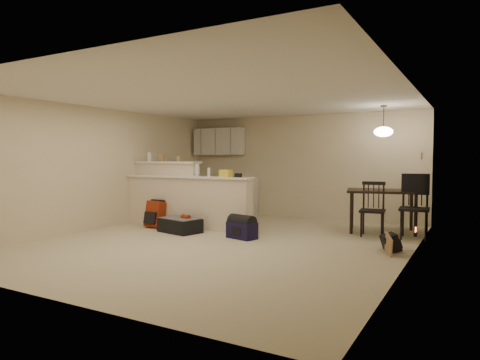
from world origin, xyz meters
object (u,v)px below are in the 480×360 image
Objects in this scene: pendant_lamp at (383,131)px; navy_duffel at (242,230)px; black_daypack at (391,243)px; dining_table at (382,195)px; suitcase at (180,225)px; dining_chair_far at (414,207)px; dining_chair_near at (372,209)px; red_backpack at (155,214)px.

navy_duffel is (-2.10, -1.94, -1.84)m from pendant_lamp.
navy_duffel is at bearing 67.30° from black_daypack.
black_daypack is (0.46, -1.74, -0.60)m from dining_table.
suitcase is (-3.47, -1.97, -0.60)m from dining_table.
navy_duffel is at bearing -155.13° from dining_chair_far.
pendant_lamp reaches higher than black_daypack.
suitcase is at bearing 66.17° from black_daypack.
dining_chair_far is 4.42m from suitcase.
dining_table is at bearing 76.83° from dining_chair_near.
red_backpack is 1.01× the size of navy_duffel.
dining_table reaches higher than suitcase.
dining_chair_near is 0.88× the size of dining_chair_far.
black_daypack is at bearing -88.48° from dining_table.
navy_duffel is (2.21, -0.20, -0.13)m from red_backpack.
dining_table is 0.80m from dining_chair_far.
dining_chair_far reaches higher than dining_chair_near.
dining_chair_far is at bearing -47.69° from dining_table.
red_backpack is 2.22m from navy_duffel.
dining_chair_near is at bearing 17.54° from red_backpack.
dining_chair_far is 5.13m from red_backpack.
dining_table is 2.92m from navy_duffel.
dining_table is 0.62m from dining_chair_near.
suitcase is at bearing -13.55° from red_backpack.
navy_duffel is at bearing -3.06° from red_backpack.
black_daypack is (0.46, -1.74, -1.86)m from pendant_lamp.
pendant_lamp is 4.95m from red_backpack.
dining_chair_far is (0.71, 0.13, 0.07)m from dining_chair_near.
pendant_lamp is 4.41m from suitcase.
red_backpack is at bearing 177.73° from suitcase.
red_backpack is (-4.95, -1.30, -0.30)m from dining_chair_far.
pendant_lamp is at bearing 166.60° from dining_table.
dining_chair_near is 3.70m from suitcase.
navy_duffel is at bearing 14.76° from suitcase.
dining_chair_far is 1.43× the size of suitcase.
pendant_lamp is 2.59m from black_daypack.
pendant_lamp is 0.61× the size of dining_chair_near.
dining_chair_near reaches higher than navy_duffel.
navy_duffel is 1.82× the size of black_daypack.
dining_table is at bearing 24.19° from red_backpack.
pendant_lamp is (-0.00, 0.00, 1.25)m from dining_table.
red_backpack is (-0.83, 0.23, 0.14)m from suitcase.
dining_table reaches higher than black_daypack.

